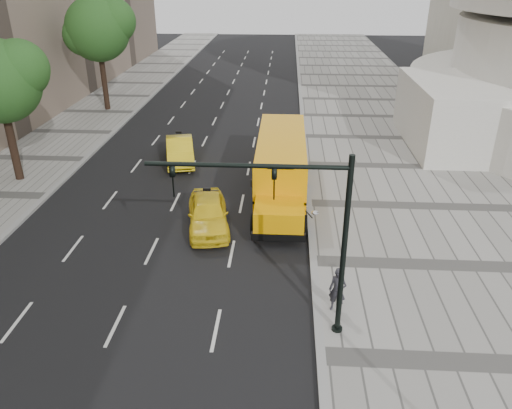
# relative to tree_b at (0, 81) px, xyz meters

# --- Properties ---
(ground) EXTENTS (140.00, 140.00, 0.00)m
(ground) POSITION_rel_tree_b_xyz_m (10.42, -2.23, -5.74)
(ground) COLOR black
(ground) RESTS_ON ground
(sidewalk_museum) EXTENTS (12.00, 140.00, 0.15)m
(sidewalk_museum) POSITION_rel_tree_b_xyz_m (22.42, -2.23, -5.66)
(sidewalk_museum) COLOR gray
(sidewalk_museum) RESTS_ON ground
(curb_museum) EXTENTS (0.30, 140.00, 0.15)m
(curb_museum) POSITION_rel_tree_b_xyz_m (16.42, -2.23, -5.66)
(curb_museum) COLOR gray
(curb_museum) RESTS_ON ground
(curb_far) EXTENTS (0.30, 140.00, 0.15)m
(curb_far) POSITION_rel_tree_b_xyz_m (2.42, -2.23, -5.66)
(curb_far) COLOR gray
(curb_far) RESTS_ON ground
(tree_b) EXTENTS (4.97, 4.42, 7.91)m
(tree_b) POSITION_rel_tree_b_xyz_m (0.00, 0.00, 0.00)
(tree_b) COLOR black
(tree_b) RESTS_ON ground
(tree_c) EXTENTS (5.70, 5.07, 9.16)m
(tree_c) POSITION_rel_tree_b_xyz_m (0.01, 15.36, 0.92)
(tree_c) COLOR black
(tree_c) RESTS_ON ground
(school_bus) EXTENTS (2.96, 11.56, 3.19)m
(school_bus) POSITION_rel_tree_b_xyz_m (14.92, -0.53, -3.97)
(school_bus) COLOR #FAA303
(school_bus) RESTS_ON ground
(taxi_near) EXTENTS (2.64, 4.81, 1.55)m
(taxi_near) POSITION_rel_tree_b_xyz_m (11.59, -4.97, -4.96)
(taxi_near) COLOR yellow
(taxi_near) RESTS_ON ground
(taxi_far) EXTENTS (2.62, 4.86, 1.52)m
(taxi_far) POSITION_rel_tree_b_xyz_m (8.54, 3.57, -4.98)
(taxi_far) COLOR yellow
(taxi_far) RESTS_ON ground
(pedestrian) EXTENTS (0.72, 0.61, 1.69)m
(pedestrian) POSITION_rel_tree_b_xyz_m (17.07, -11.07, -4.74)
(pedestrian) COLOR #2B2A31
(pedestrian) RESTS_ON sidewalk_museum
(traffic_signal) EXTENTS (6.18, 0.36, 6.40)m
(traffic_signal) POSITION_rel_tree_b_xyz_m (15.61, -12.14, -1.65)
(traffic_signal) COLOR black
(traffic_signal) RESTS_ON ground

